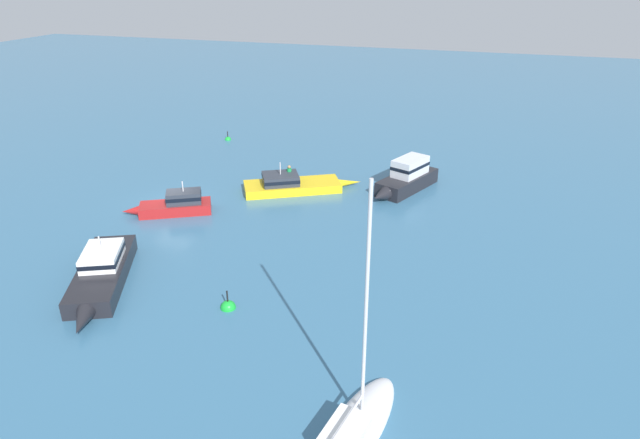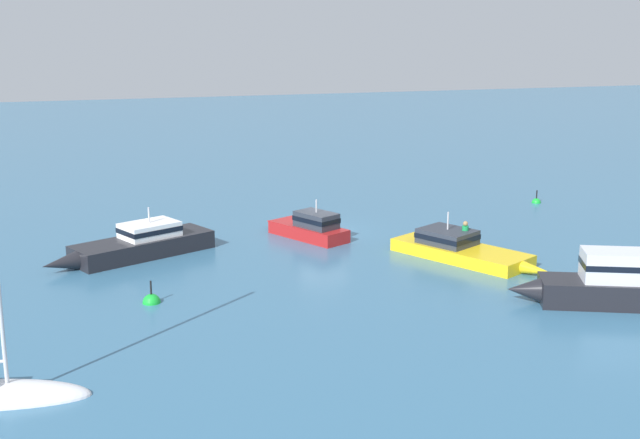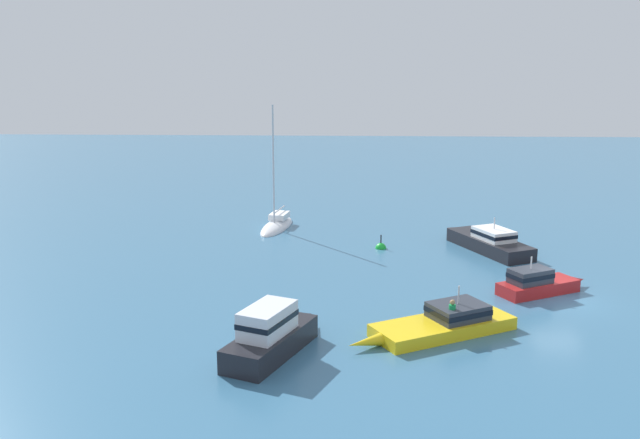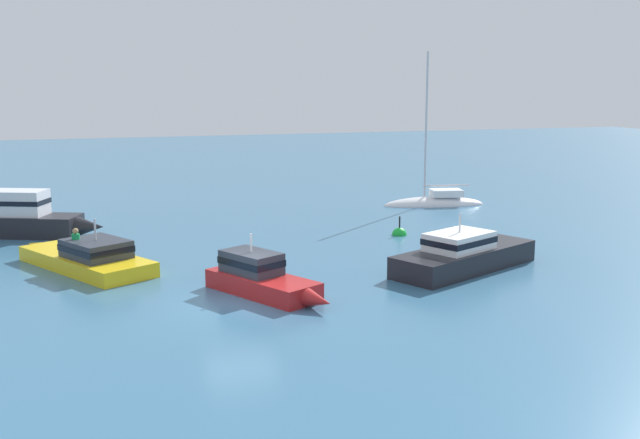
{
  "view_description": "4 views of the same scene",
  "coord_description": "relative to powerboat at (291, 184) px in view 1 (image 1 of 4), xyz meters",
  "views": [
    {
      "loc": [
        -20.04,
        29.84,
        14.94
      ],
      "look_at": [
        -11.38,
        2.74,
        1.75
      ],
      "focal_mm": 31.12,
      "sensor_mm": 36.0,
      "label": 1
    },
    {
      "loc": [
        -42.62,
        12.71,
        11.49
      ],
      "look_at": [
        -8.56,
        2.65,
        2.89
      ],
      "focal_mm": 47.44,
      "sensor_mm": 36.0,
      "label": 2
    },
    {
      "loc": [
        -11.26,
        -36.66,
        12.71
      ],
      "look_at": [
        -13.13,
        7.59,
        2.53
      ],
      "focal_mm": 39.96,
      "sensor_mm": 36.0,
      "label": 3
    },
    {
      "loc": [
        24.89,
        -5.11,
        7.64
      ],
      "look_at": [
        -2.96,
        3.88,
        2.22
      ],
      "focal_mm": 42.44,
      "sensor_mm": 36.0,
      "label": 4
    }
  ],
  "objects": [
    {
      "name": "sloop",
      "position": [
        -10.04,
        20.74,
        -0.39
      ],
      "size": [
        2.85,
        6.49,
        9.84
      ],
      "rotation": [
        0.0,
        0.0,
        4.53
      ],
      "color": "white",
      "rests_on": "ground"
    },
    {
      "name": "powerboat",
      "position": [
        0.0,
        0.0,
        0.0
      ],
      "size": [
        8.18,
        5.46,
        2.19
      ],
      "rotation": [
        0.0,
        0.0,
        3.65
      ],
      "color": "yellow",
      "rests_on": "ground"
    },
    {
      "name": "launch",
      "position": [
        4.77,
        14.87,
        0.12
      ],
      "size": [
        5.1,
        8.5,
        2.37
      ],
      "rotation": [
        0.0,
        0.0,
        2.01
      ],
      "color": "black",
      "rests_on": "ground"
    },
    {
      "name": "cabin_cruiser",
      "position": [
        5.82,
        5.95,
        0.09
      ],
      "size": [
        5.54,
        3.7,
        2.15
      ],
      "rotation": [
        0.0,
        0.0,
        0.49
      ],
      "color": "#B21E1E",
      "rests_on": "ground"
    },
    {
      "name": "ground_plane",
      "position": [
        6.73,
        4.95,
        -0.51
      ],
      "size": [
        160.0,
        160.0,
        0.0
      ],
      "primitive_type": "plane",
      "color": "teal"
    },
    {
      "name": "channel_buoy",
      "position": [
        10.05,
        -10.12,
        -0.5
      ],
      "size": [
        0.57,
        0.57,
        1.08
      ],
      "color": "green",
      "rests_on": "ground"
    },
    {
      "name": "powerboat_1",
      "position": [
        -7.83,
        -2.7,
        0.4
      ],
      "size": [
        4.0,
        6.87,
        2.29
      ],
      "rotation": [
        0.0,
        0.0,
        1.18
      ],
      "color": "black",
      "rests_on": "ground"
    },
    {
      "name": "mooring_buoy",
      "position": [
        -2.38,
        14.98,
        -0.5
      ],
      "size": [
        0.74,
        0.74,
        1.32
      ],
      "color": "green",
      "rests_on": "ground"
    }
  ]
}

